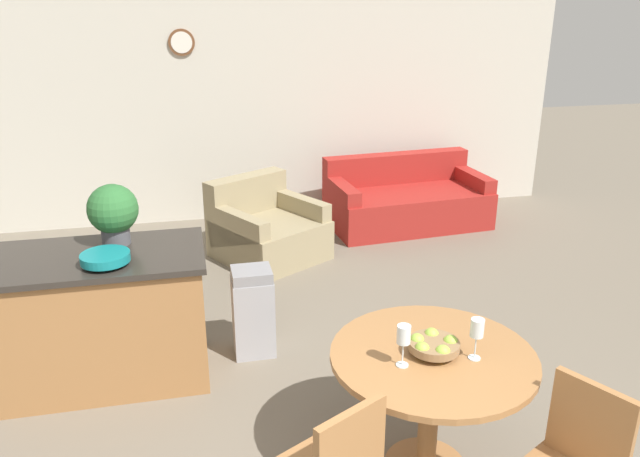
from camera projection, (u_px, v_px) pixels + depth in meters
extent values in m
cube|color=beige|center=(226.00, 104.00, 7.09)|extent=(8.00, 0.06, 2.70)
cylinder|color=brown|center=(182.00, 42.00, 6.73)|extent=(0.28, 0.02, 0.28)
cylinder|color=white|center=(182.00, 42.00, 6.71)|extent=(0.23, 0.01, 0.23)
cylinder|color=#9E6B3D|center=(429.00, 414.00, 3.38)|extent=(0.11, 0.11, 0.68)
cylinder|color=#9E6B3D|center=(433.00, 357.00, 3.26)|extent=(1.08, 1.08, 0.03)
cube|color=#9E6B3D|center=(350.00, 453.00, 2.68)|extent=(0.36, 0.22, 0.44)
cube|color=#9E6B3D|center=(591.00, 425.00, 2.85)|extent=(0.22, 0.36, 0.44)
cylinder|color=olive|center=(433.00, 351.00, 3.25)|extent=(0.10, 0.10, 0.03)
cylinder|color=olive|center=(434.00, 345.00, 3.23)|extent=(0.27, 0.27, 0.04)
sphere|color=#99C142|center=(450.00, 342.00, 3.24)|extent=(0.08, 0.08, 0.08)
sphere|color=#99C142|center=(431.00, 335.00, 3.31)|extent=(0.08, 0.08, 0.08)
sphere|color=#99C142|center=(417.00, 341.00, 3.26)|extent=(0.08, 0.08, 0.08)
sphere|color=#99C142|center=(422.00, 349.00, 3.18)|extent=(0.08, 0.08, 0.08)
sphere|color=#99C142|center=(443.00, 353.00, 3.15)|extent=(0.08, 0.08, 0.08)
cylinder|color=silver|center=(402.00, 365.00, 3.15)|extent=(0.06, 0.06, 0.01)
cylinder|color=silver|center=(403.00, 354.00, 3.12)|extent=(0.01, 0.01, 0.13)
cylinder|color=silver|center=(404.00, 334.00, 3.09)|extent=(0.07, 0.07, 0.10)
cylinder|color=silver|center=(474.00, 358.00, 3.21)|extent=(0.06, 0.06, 0.01)
cylinder|color=silver|center=(475.00, 347.00, 3.19)|extent=(0.01, 0.01, 0.13)
cylinder|color=silver|center=(477.00, 328.00, 3.15)|extent=(0.07, 0.07, 0.10)
cube|color=#9E6B3D|center=(103.00, 321.00, 4.22)|extent=(1.35, 0.71, 0.89)
cube|color=#2D2823|center=(94.00, 258.00, 4.06)|extent=(1.41, 0.77, 0.04)
cylinder|color=#147A7F|center=(106.00, 263.00, 3.90)|extent=(0.11, 0.11, 0.02)
cylinder|color=#147A7F|center=(105.00, 257.00, 3.89)|extent=(0.30, 0.30, 0.05)
cylinder|color=#4C4C51|center=(116.00, 235.00, 4.22)|extent=(0.19, 0.19, 0.12)
sphere|color=#2D6B33|center=(113.00, 209.00, 4.16)|extent=(0.34, 0.34, 0.34)
cube|color=#9E9EA3|center=(253.00, 316.00, 4.58)|extent=(0.29, 0.26, 0.60)
cube|color=gray|center=(252.00, 275.00, 4.46)|extent=(0.28, 0.25, 0.08)
cube|color=maroon|center=(407.00, 208.00, 7.21)|extent=(1.85, 1.07, 0.42)
cube|color=maroon|center=(396.00, 168.00, 7.40)|extent=(1.79, 0.35, 0.35)
cube|color=maroon|center=(341.00, 208.00, 6.96)|extent=(0.23, 0.86, 0.58)
cube|color=maroon|center=(470.00, 195.00, 7.41)|extent=(0.23, 0.86, 0.58)
cube|color=#998966|center=(270.00, 239.00, 6.31)|extent=(1.26, 1.27, 0.40)
cube|color=#998966|center=(246.00, 194.00, 6.42)|extent=(0.89, 0.64, 0.39)
cube|color=#998966|center=(238.00, 241.00, 6.03)|extent=(0.55, 0.81, 0.57)
cube|color=#998966|center=(299.00, 222.00, 6.52)|extent=(0.55, 0.81, 0.57)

